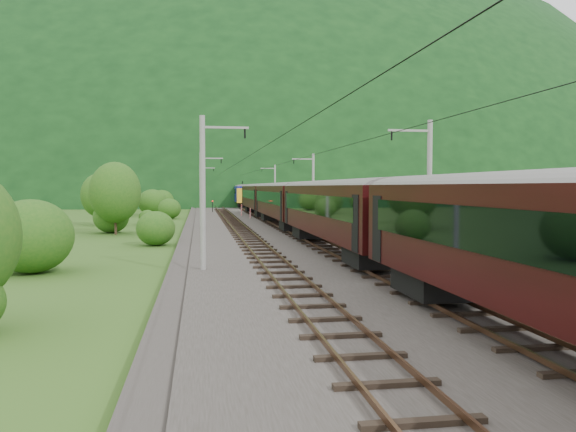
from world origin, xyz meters
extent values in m
plane|color=#2A4C17|center=(0.00, 0.00, 0.00)|extent=(600.00, 600.00, 0.00)
cube|color=#38332D|center=(0.00, 10.00, 0.15)|extent=(14.00, 220.00, 0.30)
cube|color=brown|center=(-3.12, 10.00, 0.49)|extent=(0.08, 220.00, 0.15)
cube|color=brown|center=(-1.68, 10.00, 0.49)|extent=(0.08, 220.00, 0.15)
cube|color=black|center=(-2.40, 10.00, 0.36)|extent=(2.40, 220.00, 0.12)
cube|color=brown|center=(1.68, 10.00, 0.49)|extent=(0.08, 220.00, 0.15)
cube|color=brown|center=(3.12, 10.00, 0.49)|extent=(0.08, 220.00, 0.15)
cube|color=black|center=(2.40, 10.00, 0.36)|extent=(2.40, 220.00, 0.12)
cylinder|color=gray|center=(-6.20, 0.00, 4.30)|extent=(0.28, 0.28, 8.00)
cube|color=gray|center=(-5.00, 0.00, 7.70)|extent=(2.40, 0.12, 0.12)
cylinder|color=black|center=(-4.00, 0.00, 7.40)|extent=(0.10, 0.10, 0.50)
cylinder|color=gray|center=(-6.20, 32.00, 4.30)|extent=(0.28, 0.28, 8.00)
cube|color=gray|center=(-5.00, 32.00, 7.70)|extent=(2.40, 0.12, 0.12)
cylinder|color=black|center=(-4.00, 32.00, 7.40)|extent=(0.10, 0.10, 0.50)
cylinder|color=gray|center=(-6.20, 64.00, 4.30)|extent=(0.28, 0.28, 8.00)
cube|color=gray|center=(-5.00, 64.00, 7.70)|extent=(2.40, 0.12, 0.12)
cylinder|color=black|center=(-4.00, 64.00, 7.40)|extent=(0.10, 0.10, 0.50)
cylinder|color=gray|center=(-6.20, 96.00, 4.30)|extent=(0.28, 0.28, 8.00)
cube|color=gray|center=(-5.00, 96.00, 7.70)|extent=(2.40, 0.12, 0.12)
cylinder|color=black|center=(-4.00, 96.00, 7.40)|extent=(0.10, 0.10, 0.50)
cylinder|color=gray|center=(-6.20, 128.00, 4.30)|extent=(0.28, 0.28, 8.00)
cube|color=gray|center=(-5.00, 128.00, 7.70)|extent=(2.40, 0.12, 0.12)
cylinder|color=black|center=(-4.00, 128.00, 7.40)|extent=(0.10, 0.10, 0.50)
cylinder|color=gray|center=(6.20, 0.00, 4.30)|extent=(0.28, 0.28, 8.00)
cube|color=gray|center=(5.00, 0.00, 7.70)|extent=(2.40, 0.12, 0.12)
cylinder|color=black|center=(4.00, 0.00, 7.40)|extent=(0.10, 0.10, 0.50)
cylinder|color=gray|center=(6.20, 32.00, 4.30)|extent=(0.28, 0.28, 8.00)
cube|color=gray|center=(5.00, 32.00, 7.70)|extent=(2.40, 0.12, 0.12)
cylinder|color=black|center=(4.00, 32.00, 7.40)|extent=(0.10, 0.10, 0.50)
cylinder|color=gray|center=(6.20, 64.00, 4.30)|extent=(0.28, 0.28, 8.00)
cube|color=gray|center=(5.00, 64.00, 7.70)|extent=(2.40, 0.12, 0.12)
cylinder|color=black|center=(4.00, 64.00, 7.40)|extent=(0.10, 0.10, 0.50)
cylinder|color=gray|center=(6.20, 96.00, 4.30)|extent=(0.28, 0.28, 8.00)
cube|color=gray|center=(5.00, 96.00, 7.70)|extent=(2.40, 0.12, 0.12)
cylinder|color=black|center=(4.00, 96.00, 7.40)|extent=(0.10, 0.10, 0.50)
cylinder|color=gray|center=(6.20, 128.00, 4.30)|extent=(0.28, 0.28, 8.00)
cube|color=gray|center=(5.00, 128.00, 7.70)|extent=(2.40, 0.12, 0.12)
cylinder|color=black|center=(4.00, 128.00, 7.40)|extent=(0.10, 0.10, 0.50)
cylinder|color=black|center=(-2.40, 10.00, 7.10)|extent=(0.03, 198.00, 0.03)
cylinder|color=black|center=(2.40, 10.00, 7.10)|extent=(0.03, 198.00, 0.03)
ellipsoid|color=black|center=(0.00, 260.00, 0.00)|extent=(504.00, 360.00, 244.00)
cube|color=black|center=(0.84, -17.74, 3.50)|extent=(0.05, 20.55, 1.22)
cube|color=black|center=(2.40, -9.57, 1.05)|extent=(2.34, 3.40, 0.96)
cube|color=black|center=(2.40, 6.55, 3.12)|extent=(3.08, 23.35, 3.18)
cylinder|color=slate|center=(2.40, 6.55, 4.55)|extent=(3.08, 23.23, 3.08)
cube|color=black|center=(0.84, 6.55, 3.50)|extent=(0.05, 20.55, 1.22)
cube|color=black|center=(3.96, 6.55, 3.50)|extent=(0.05, 20.55, 1.22)
cube|color=black|center=(2.40, -1.63, 1.05)|extent=(2.34, 3.40, 0.96)
cube|color=black|center=(2.40, 14.72, 1.05)|extent=(2.34, 3.40, 0.96)
cube|color=black|center=(2.40, 30.83, 3.12)|extent=(3.08, 23.35, 3.18)
cylinder|color=slate|center=(2.40, 30.83, 4.55)|extent=(3.08, 23.23, 3.08)
cube|color=black|center=(0.84, 30.83, 3.50)|extent=(0.05, 20.55, 1.22)
cube|color=black|center=(3.96, 30.83, 3.50)|extent=(0.05, 20.55, 1.22)
cube|color=black|center=(2.40, 22.66, 1.05)|extent=(2.34, 3.40, 0.96)
cube|color=black|center=(2.40, 39.00, 1.05)|extent=(2.34, 3.40, 0.96)
cube|color=black|center=(2.40, 55.12, 3.12)|extent=(3.08, 23.35, 3.18)
cylinder|color=slate|center=(2.40, 55.12, 4.55)|extent=(3.08, 23.23, 3.08)
cube|color=black|center=(0.84, 55.12, 3.50)|extent=(0.05, 20.55, 1.22)
cube|color=black|center=(3.96, 55.12, 3.50)|extent=(0.05, 20.55, 1.22)
cube|color=black|center=(2.40, 46.94, 1.05)|extent=(2.34, 3.40, 0.96)
cube|color=black|center=(2.40, 63.29, 1.05)|extent=(2.34, 3.40, 0.96)
cube|color=navy|center=(2.40, 88.95, 3.12)|extent=(3.08, 19.11, 3.18)
cylinder|color=slate|center=(2.40, 88.95, 4.55)|extent=(3.08, 19.01, 3.08)
cube|color=black|center=(0.84, 88.95, 3.50)|extent=(0.05, 16.81, 1.22)
cube|color=black|center=(3.96, 88.95, 3.50)|extent=(0.05, 16.81, 1.22)
cube|color=black|center=(2.40, 82.27, 1.05)|extent=(2.34, 3.40, 0.96)
cube|color=black|center=(2.40, 95.64, 1.05)|extent=(2.34, 3.40, 0.96)
cube|color=gold|center=(2.40, 98.31, 2.91)|extent=(3.14, 0.50, 2.87)
cube|color=gold|center=(2.40, 79.60, 2.91)|extent=(3.14, 0.50, 2.87)
cube|color=black|center=(2.40, 91.95, 5.29)|extent=(0.08, 1.60, 0.96)
cylinder|color=red|center=(-0.13, 54.71, 1.15)|extent=(0.18, 0.18, 1.69)
cylinder|color=red|center=(0.51, 47.21, 1.01)|extent=(0.15, 0.15, 1.42)
cylinder|color=black|center=(-4.18, 66.45, 1.21)|extent=(0.13, 0.13, 1.83)
sphere|color=red|center=(-4.18, 66.45, 2.17)|extent=(0.22, 0.22, 0.22)
ellipsoid|color=#205316|center=(-15.27, 2.14, 1.98)|extent=(4.41, 4.41, 3.97)
ellipsoid|color=#205316|center=(-9.78, 15.47, 1.36)|extent=(3.02, 3.02, 2.72)
ellipsoid|color=#205316|center=(-15.12, 28.66, 1.59)|extent=(3.53, 3.53, 3.18)
ellipsoid|color=#205316|center=(-12.60, 39.91, 0.92)|extent=(2.04, 2.04, 1.84)
ellipsoid|color=#205316|center=(-10.64, 52.59, 1.47)|extent=(3.28, 3.28, 2.95)
ellipsoid|color=#205316|center=(-13.94, 64.14, 2.10)|extent=(4.67, 4.67, 4.21)
ellipsoid|color=#205316|center=(-13.37, 78.28, 2.02)|extent=(4.48, 4.48, 4.03)
ellipsoid|color=#205316|center=(-14.80, 92.84, 2.10)|extent=(4.67, 4.67, 4.20)
cylinder|color=black|center=(-14.38, 26.45, 1.90)|extent=(0.24, 0.24, 3.81)
ellipsoid|color=#205316|center=(-14.38, 26.45, 4.08)|extent=(4.90, 4.90, 5.88)
cylinder|color=black|center=(-18.08, 39.77, 1.69)|extent=(0.24, 0.24, 3.37)
ellipsoid|color=#205316|center=(-18.08, 39.77, 3.62)|extent=(4.34, 4.34, 5.21)
cylinder|color=black|center=(-17.82, 58.96, 1.33)|extent=(0.24, 0.24, 2.67)
ellipsoid|color=#205316|center=(-17.82, 58.96, 2.86)|extent=(3.43, 3.43, 4.12)
ellipsoid|color=#205316|center=(12.53, -0.27, 1.09)|extent=(2.42, 2.42, 2.18)
ellipsoid|color=#205316|center=(9.57, 22.07, 1.53)|extent=(3.41, 3.41, 3.07)
ellipsoid|color=#205316|center=(11.43, 38.90, 1.17)|extent=(2.60, 2.60, 2.34)
ellipsoid|color=#205316|center=(10.28, 58.73, 0.97)|extent=(2.15, 2.15, 1.94)
camera|label=1|loc=(-6.38, -29.44, 4.63)|focal=35.00mm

